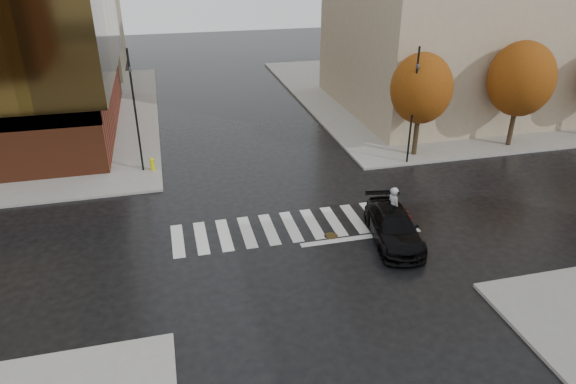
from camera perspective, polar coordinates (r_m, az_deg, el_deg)
The scene contains 11 objects.
ground at distance 24.89m, azimuth 0.64°, elevation -4.42°, with size 120.00×120.00×0.00m, color black.
sidewalk_ne at distance 50.96m, azimuth 18.11°, elevation 10.72°, with size 30.00×30.00×0.15m, color gray.
crosswalk at distance 25.31m, azimuth 0.35°, elevation -3.85°, with size 12.00×3.00×0.01m, color silver.
tree_ne_a at distance 33.10m, azimuth 14.60°, elevation 11.05°, with size 3.80×3.80×6.50m.
tree_ne_b at distance 36.85m, azimuth 24.49°, elevation 11.34°, with size 4.20×4.20×6.89m.
sedan at distance 24.37m, azimuth 11.65°, elevation -3.79°, with size 2.02×4.98×1.44m, color black.
cyclist at distance 25.17m, azimuth 11.66°, elevation -2.60°, with size 2.11×1.01×2.30m.
traffic_light_nw at distance 30.90m, azimuth -16.71°, elevation 9.36°, with size 0.21×0.19×7.24m.
traffic_light_ne at distance 31.77m, azimuth 13.80°, elevation 9.98°, with size 0.19×0.21×7.10m.
fire_hydrant at distance 31.90m, azimuth -14.85°, elevation 3.09°, with size 0.29×0.29×0.82m.
manhole at distance 24.63m, azimuth 4.81°, elevation -4.88°, with size 0.66×0.66×0.01m, color #473619.
Camera 1 is at (-5.45, -20.67, 12.76)m, focal length 32.00 mm.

